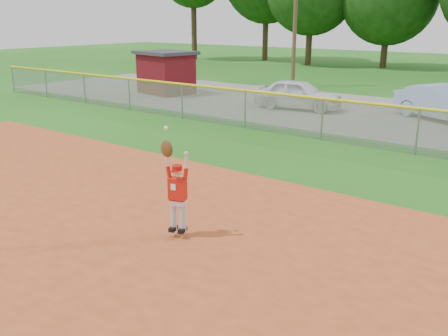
% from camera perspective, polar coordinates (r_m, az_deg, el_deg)
% --- Properties ---
extents(ground, '(120.00, 120.00, 0.00)m').
position_cam_1_polar(ground, '(10.72, -13.83, -6.95)').
color(ground, '#205F15').
rests_on(ground, ground).
extents(parking_strip, '(44.00, 10.00, 0.03)m').
position_cam_1_polar(parking_strip, '(23.76, 17.52, 5.81)').
color(parking_strip, slate).
rests_on(parking_strip, ground).
extents(car_white_a, '(4.36, 2.31, 1.41)m').
position_cam_1_polar(car_white_a, '(24.26, 8.48, 8.35)').
color(car_white_a, white).
rests_on(car_white_a, parking_strip).
extents(car_blue, '(4.72, 3.49, 1.49)m').
position_cam_1_polar(car_blue, '(23.17, 23.92, 6.79)').
color(car_blue, '#7E9CBD').
rests_on(car_blue, parking_strip).
extents(utility_shed, '(3.65, 3.09, 2.42)m').
position_cam_1_polar(utility_shed, '(29.28, -6.66, 10.83)').
color(utility_shed, '#4E0B0F').
rests_on(utility_shed, ground).
extents(outfield_fence, '(40.06, 0.10, 1.55)m').
position_cam_1_polar(outfield_fence, '(18.15, 11.16, 5.86)').
color(outfield_fence, gray).
rests_on(outfield_fence, ground).
extents(ballplayer, '(0.61, 0.32, 2.12)m').
position_cam_1_polar(ballplayer, '(9.75, -5.51, -2.21)').
color(ballplayer, silver).
rests_on(ballplayer, ground).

